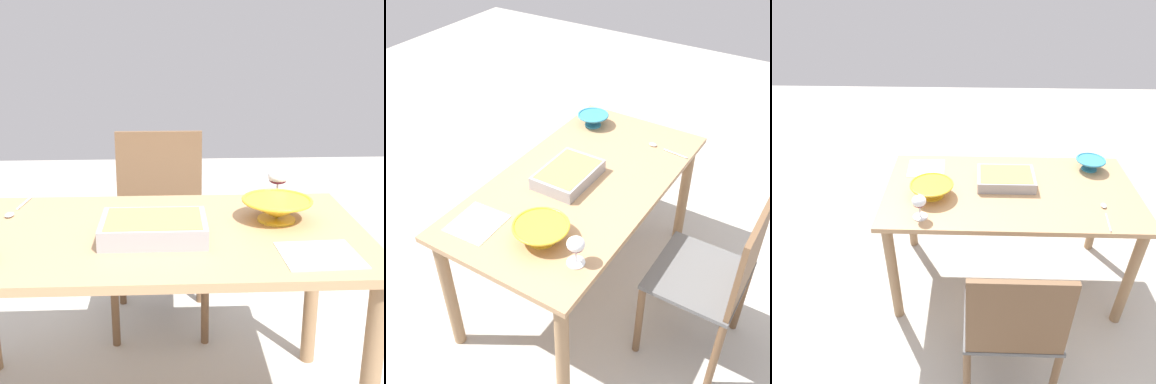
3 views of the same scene
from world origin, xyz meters
TOP-DOWN VIEW (x-y plane):
  - ground_plane at (0.00, 0.00)m, footprint 8.00×8.00m
  - dining_table at (0.00, 0.00)m, footprint 1.44×0.76m
  - chair at (0.03, 0.74)m, footprint 0.43×0.41m
  - wine_glass at (0.49, 0.28)m, footprint 0.08×0.08m
  - casserole_dish at (0.03, -0.06)m, footprint 0.33×0.23m
  - mixing_bowl at (0.45, 0.08)m, footprint 0.24×0.24m
  - small_bowl at (-0.51, -0.23)m, footprint 0.18×0.18m
  - serving_spoon at (-0.48, 0.20)m, footprint 0.05×0.23m
  - napkin at (0.51, -0.22)m, footprint 0.24×0.22m

SIDE VIEW (x-z plane):
  - ground_plane at x=0.00m, z-range 0.00..0.00m
  - chair at x=0.03m, z-range 0.05..0.96m
  - dining_table at x=0.00m, z-range 0.26..1.00m
  - napkin at x=0.51m, z-range 0.73..0.74m
  - serving_spoon at x=-0.48m, z-range 0.73..0.75m
  - casserole_dish at x=0.03m, z-range 0.74..0.80m
  - small_bowl at x=-0.51m, z-range 0.74..0.81m
  - mixing_bowl at x=0.45m, z-range 0.74..0.82m
  - wine_glass at x=0.49m, z-range 0.76..0.89m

